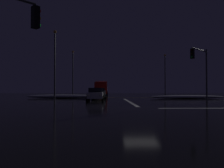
# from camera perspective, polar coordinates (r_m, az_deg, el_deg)

# --- Properties ---
(ground) EXTENTS (120.00, 120.00, 0.10)m
(ground) POSITION_cam_1_polar(r_m,az_deg,el_deg) (16.77, 7.29, -6.34)
(ground) COLOR black
(stop_line_north) EXTENTS (0.35, 14.68, 0.01)m
(stop_line_north) POSITION_cam_1_polar(r_m,az_deg,el_deg) (25.24, 4.42, -4.52)
(stop_line_north) COLOR white
(stop_line_north) RESTS_ON ground
(centre_line_ns) EXTENTS (22.00, 0.15, 0.01)m
(centre_line_ns) POSITION_cam_1_polar(r_m,az_deg,el_deg) (36.79, 2.65, -3.50)
(centre_line_ns) COLOR yellow
(centre_line_ns) RESTS_ON ground
(snow_bank_left_curb) EXTENTS (11.36, 1.50, 0.56)m
(snow_bank_left_curb) POSITION_cam_1_polar(r_m,az_deg,el_deg) (35.69, -12.35, -3.10)
(snow_bank_left_curb) COLOR white
(snow_bank_left_curb) RESTS_ON ground
(snow_bank_right_curb) EXTENTS (11.16, 1.50, 0.50)m
(snow_bank_right_curb) POSITION_cam_1_polar(r_m,az_deg,el_deg) (34.99, 18.57, -3.14)
(snow_bank_right_curb) COLOR white
(snow_bank_right_curb) RESTS_ON ground
(sedan_white) EXTENTS (2.02, 4.33, 1.57)m
(sedan_white) POSITION_cam_1_polar(r_m,az_deg,el_deg) (27.42, -4.22, -2.59)
(sedan_white) COLOR silver
(sedan_white) RESTS_ON ground
(sedan_gray) EXTENTS (2.02, 4.33, 1.57)m
(sedan_gray) POSITION_cam_1_polar(r_m,az_deg,el_deg) (33.15, -3.27, -2.36)
(sedan_gray) COLOR slate
(sedan_gray) RESTS_ON ground
(sedan_orange) EXTENTS (2.02, 4.33, 1.57)m
(sedan_orange) POSITION_cam_1_polar(r_m,az_deg,el_deg) (38.99, -3.37, -2.20)
(sedan_orange) COLOR #C66014
(sedan_orange) RESTS_ON ground
(box_truck) EXTENTS (2.68, 8.28, 3.08)m
(box_truck) POSITION_cam_1_polar(r_m,az_deg,el_deg) (46.90, -2.73, -0.94)
(box_truck) COLOR red
(box_truck) RESTS_ON ground
(traffic_signal_ne) EXTENTS (2.95, 2.95, 6.01)m
(traffic_signal_ne) POSITION_cam_1_polar(r_m,az_deg,el_deg) (26.54, 21.64, 4.65)
(traffic_signal_ne) COLOR #4C4C51
(traffic_signal_ne) RESTS_ON ground
(streetlamp_left_far) EXTENTS (0.44, 0.44, 9.42)m
(streetlamp_left_far) POSITION_cam_1_polar(r_m,az_deg,el_deg) (47.40, -9.94, 3.55)
(streetlamp_left_far) COLOR #424247
(streetlamp_left_far) RESTS_ON ground
(streetlamp_left_near) EXTENTS (0.44, 0.44, 9.51)m
(streetlamp_left_near) POSITION_cam_1_polar(r_m,az_deg,el_deg) (31.77, -14.35, 6.04)
(streetlamp_left_near) COLOR #424247
(streetlamp_left_near) RESTS_ON ground
(streetlamp_right_far) EXTENTS (0.44, 0.44, 8.76)m
(streetlamp_right_far) POSITION_cam_1_polar(r_m,az_deg,el_deg) (48.36, 13.34, 3.07)
(streetlamp_right_far) COLOR #424247
(streetlamp_right_far) RESTS_ON ground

